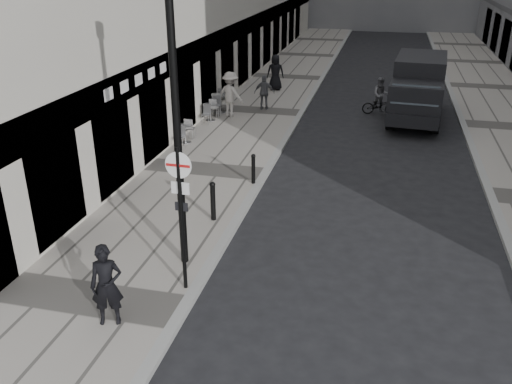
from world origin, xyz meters
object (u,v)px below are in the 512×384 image
sign_post (181,201)px  panel_van (418,86)px  cyclist (380,100)px  lamppost (176,110)px  walking_man (107,285)px

sign_post → panel_van: size_ratio=0.55×
sign_post → cyclist: 15.95m
lamppost → panel_van: bearing=68.2°
lamppost → panel_van: size_ratio=1.13×
panel_van → cyclist: (-1.56, 0.37, -0.83)m
sign_post → panel_van: 15.97m
walking_man → lamppost: size_ratio=0.26×
panel_van → cyclist: panel_van is taller
walking_man → cyclist: 17.56m
walking_man → sign_post: (1.01, 1.48, 1.21)m
walking_man → lamppost: (0.61, 2.50, 2.80)m
sign_post → lamppost: bearing=113.3°
sign_post → cyclist: size_ratio=1.90×
walking_man → panel_van: size_ratio=0.29×
walking_man → cyclist: size_ratio=1.00×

